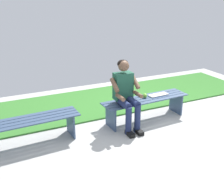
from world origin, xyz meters
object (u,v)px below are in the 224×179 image
Objects in this scene: bench_far at (25,126)px; book_open at (158,95)px; bench_near at (146,103)px; person_seated at (126,92)px; apple at (145,96)px.

book_open reaches higher than bench_far.
book_open is (-0.31, -0.03, 0.12)m from bench_near.
bench_far is 2.58m from book_open.
bench_near is 0.61m from person_seated.
person_seated is at bearing 11.53° from bench_near.
bench_near is 0.15m from apple.
book_open is at bearing 178.94° from apple.
bench_far is 1.42× the size of person_seated.
person_seated is at bearing 15.70° from apple.
apple reaches higher than bench_near.
person_seated is 3.00× the size of book_open.
bench_far is 2.28m from apple.
bench_near is 20.63× the size of apple.
bench_near and bench_far have the same top height.
person_seated is 14.48× the size of apple.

